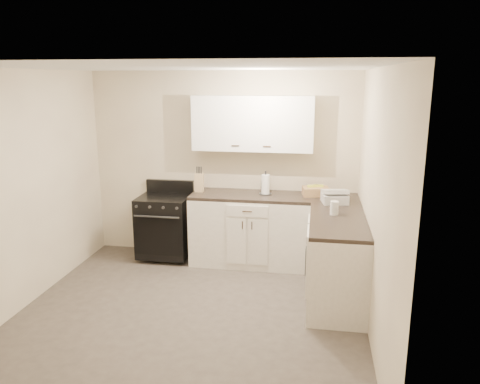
% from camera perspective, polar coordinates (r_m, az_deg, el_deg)
% --- Properties ---
extents(floor, '(3.60, 3.60, 0.00)m').
position_cam_1_polar(floor, '(5.09, -6.08, -14.52)').
color(floor, '#473F38').
rests_on(floor, ground).
extents(ceiling, '(3.60, 3.60, 0.00)m').
position_cam_1_polar(ceiling, '(4.49, -6.91, 14.87)').
color(ceiling, white).
rests_on(ceiling, wall_back).
extents(wall_back, '(3.60, 0.00, 3.60)m').
position_cam_1_polar(wall_back, '(6.34, -2.08, 3.23)').
color(wall_back, beige).
rests_on(wall_back, ground).
extents(wall_right, '(0.00, 3.60, 3.60)m').
position_cam_1_polar(wall_right, '(4.50, 16.19, -1.66)').
color(wall_right, beige).
rests_on(wall_right, ground).
extents(wall_left, '(0.00, 3.60, 3.60)m').
position_cam_1_polar(wall_left, '(5.40, -25.18, 0.08)').
color(wall_left, beige).
rests_on(wall_left, ground).
extents(wall_front, '(3.60, 0.00, 3.60)m').
position_cam_1_polar(wall_front, '(3.03, -15.79, -9.13)').
color(wall_front, beige).
rests_on(wall_front, ground).
extents(base_cabinets_back, '(1.55, 0.60, 0.90)m').
position_cam_1_polar(base_cabinets_back, '(6.19, 1.31, -4.69)').
color(base_cabinets_back, white).
rests_on(base_cabinets_back, floor).
extents(base_cabinets_right, '(0.60, 1.90, 0.90)m').
position_cam_1_polar(base_cabinets_right, '(5.53, 11.53, -7.26)').
color(base_cabinets_right, white).
rests_on(base_cabinets_right, floor).
extents(countertop_back, '(1.55, 0.60, 0.04)m').
position_cam_1_polar(countertop_back, '(6.06, 1.33, -0.47)').
color(countertop_back, black).
rests_on(countertop_back, base_cabinets_back).
extents(countertop_right, '(0.60, 1.90, 0.04)m').
position_cam_1_polar(countertop_right, '(5.38, 11.77, -2.58)').
color(countertop_right, black).
rests_on(countertop_right, base_cabinets_right).
extents(upper_cabinets, '(1.55, 0.30, 0.70)m').
position_cam_1_polar(upper_cabinets, '(6.05, 1.58, 8.36)').
color(upper_cabinets, white).
rests_on(upper_cabinets, wall_back).
extents(stove, '(0.67, 0.57, 0.81)m').
position_cam_1_polar(stove, '(6.42, -9.17, -4.08)').
color(stove, black).
rests_on(stove, floor).
extents(knife_block, '(0.12, 0.11, 0.25)m').
position_cam_1_polar(knife_block, '(6.19, -4.99, 1.16)').
color(knife_block, tan).
rests_on(knife_block, countertop_back).
extents(paper_towel, '(0.13, 0.13, 0.26)m').
position_cam_1_polar(paper_towel, '(6.04, 3.12, 0.92)').
color(paper_towel, white).
rests_on(paper_towel, countertop_back).
extents(picture_frame, '(0.11, 0.05, 0.13)m').
position_cam_1_polar(picture_frame, '(6.25, 3.06, 0.77)').
color(picture_frame, black).
rests_on(picture_frame, countertop_back).
extents(wicker_basket, '(0.36, 0.27, 0.11)m').
position_cam_1_polar(wicker_basket, '(6.05, 9.22, 0.07)').
color(wicker_basket, tan).
rests_on(wicker_basket, countertop_right).
extents(countertop_grill, '(0.34, 0.32, 0.11)m').
position_cam_1_polar(countertop_grill, '(5.74, 11.45, -0.76)').
color(countertop_grill, silver).
rests_on(countertop_grill, countertop_right).
extents(glass_jar, '(0.12, 0.12, 0.15)m').
position_cam_1_polar(glass_jar, '(5.23, 11.42, -1.92)').
color(glass_jar, silver).
rests_on(glass_jar, countertop_right).
extents(oven_mitt_near, '(0.02, 0.14, 0.24)m').
position_cam_1_polar(oven_mitt_near, '(5.14, 8.06, -8.56)').
color(oven_mitt_near, black).
rests_on(oven_mitt_near, base_cabinets_right).
extents(oven_mitt_far, '(0.02, 0.14, 0.25)m').
position_cam_1_polar(oven_mitt_far, '(5.11, 8.08, -8.12)').
color(oven_mitt_far, black).
rests_on(oven_mitt_far, base_cabinets_right).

